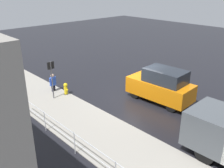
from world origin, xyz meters
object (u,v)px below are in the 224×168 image
at_px(moving_hatchback, 161,85).
at_px(pedestrian, 53,82).
at_px(fire_hydrant, 66,89).
at_px(sign_post, 52,75).

xyz_separation_m(moving_hatchback, pedestrian, (5.69, 3.92, -0.34)).
distance_m(moving_hatchback, pedestrian, 6.92).
xyz_separation_m(moving_hatchback, fire_hydrant, (4.69, 3.62, -0.63)).
bearing_deg(sign_post, pedestrian, -30.81).
bearing_deg(fire_hydrant, moving_hatchback, -142.36).
relative_size(pedestrian, sign_post, 0.51).
distance_m(pedestrian, sign_post, 1.44).
relative_size(fire_hydrant, sign_post, 0.33).
height_order(fire_hydrant, sign_post, sign_post).
distance_m(fire_hydrant, pedestrian, 1.09).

